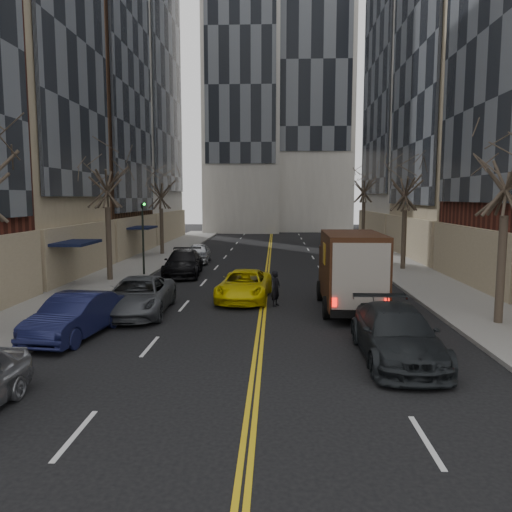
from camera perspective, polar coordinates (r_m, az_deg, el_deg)
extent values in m
plane|color=black|center=(8.85, -1.66, -25.93)|extent=(160.00, 160.00, 0.00)
cube|color=slate|center=(36.03, -13.10, -0.90)|extent=(4.00, 66.00, 0.15)
cube|color=slate|center=(35.76, 15.94, -1.04)|extent=(4.00, 66.00, 0.15)
cube|color=#4C301E|center=(44.08, -19.88, 15.81)|extent=(9.00, 12.00, 24.00)
cube|color=black|center=(42.83, -13.87, 17.93)|extent=(0.20, 10.56, 19.20)
cube|color=#B7B2A8|center=(58.07, -15.80, 19.69)|extent=(11.00, 15.00, 36.00)
cube|color=black|center=(57.12, -10.04, 21.92)|extent=(0.20, 13.20, 28.80)
cube|color=black|center=(27.62, -20.16, 1.42)|extent=(2.00, 3.00, 0.15)
cube|color=black|center=(28.08, -21.77, -0.72)|extent=(0.20, 3.00, 2.50)
cube|color=black|center=(39.91, -13.06, 3.18)|extent=(2.00, 3.00, 0.15)
cube|color=black|center=(40.23, -14.26, 1.68)|extent=(0.20, 3.00, 2.50)
cube|color=tan|center=(43.35, 24.45, 18.47)|extent=(10.00, 14.00, 28.00)
cube|color=black|center=(42.11, 17.56, 21.08)|extent=(0.20, 12.32, 22.40)
cube|color=#B7B2A8|center=(57.69, 19.87, 18.62)|extent=(12.00, 15.00, 34.00)
cube|color=black|center=(56.64, 13.58, 20.82)|extent=(0.20, 13.20, 27.20)
cube|color=#B7B2A8|center=(74.00, -1.55, 26.70)|extent=(10.00, 10.00, 60.00)
cylinder|color=#382D23|center=(29.08, -16.46, 1.36)|extent=(0.30, 0.30, 4.05)
cylinder|color=#382D23|center=(41.58, -10.72, 2.82)|extent=(0.30, 0.30, 3.69)
cylinder|color=#382D23|center=(20.37, 26.21, -1.40)|extent=(0.30, 0.30, 3.96)
cylinder|color=#382D23|center=(33.58, 16.52, 1.82)|extent=(0.30, 0.30, 3.78)
cylinder|color=#382D23|center=(48.21, 12.16, 3.58)|extent=(0.30, 0.30, 4.14)
cylinder|color=black|center=(30.59, -12.77, 1.49)|extent=(0.12, 0.12, 3.80)
imported|color=black|center=(30.47, -12.89, 5.89)|extent=(0.15, 0.18, 0.90)
sphere|color=#0CE526|center=(30.34, -12.66, 5.80)|extent=(0.14, 0.14, 0.14)
cube|color=black|center=(21.55, 10.68, -4.74)|extent=(2.19, 6.10, 0.28)
cube|color=black|center=(23.57, 10.05, -1.40)|extent=(2.25, 1.65, 1.99)
cube|color=black|center=(20.81, 10.95, -1.32)|extent=(2.36, 4.68, 2.84)
cube|color=black|center=(18.73, 11.83, -6.51)|extent=(2.18, 0.21, 0.28)
cube|color=red|center=(18.50, 8.96, -5.26)|extent=(0.17, 0.06, 0.33)
cube|color=red|center=(18.78, 14.74, -5.22)|extent=(0.17, 0.06, 0.33)
cube|color=gold|center=(20.66, 7.79, 0.28)|extent=(0.05, 0.85, 0.85)
cube|color=gold|center=(20.97, 14.10, 0.23)|extent=(0.05, 0.85, 0.85)
cylinder|color=black|center=(23.40, 7.34, -3.93)|extent=(0.28, 0.91, 0.91)
cylinder|color=black|center=(23.66, 12.76, -3.92)|extent=(0.28, 0.91, 0.91)
cylinder|color=black|center=(19.88, 8.06, -5.86)|extent=(0.28, 0.91, 0.91)
cylinder|color=black|center=(20.19, 14.43, -5.81)|extent=(0.28, 0.91, 0.91)
imported|color=black|center=(15.38, 15.76, -8.59)|extent=(2.18, 5.32, 1.54)
cube|color=black|center=(15.96, 15.19, -5.69)|extent=(0.13, 0.04, 0.09)
cube|color=blue|center=(15.93, 15.21, -5.71)|extent=(0.10, 0.01, 0.06)
imported|color=#D7C209|center=(23.24, -1.34, -3.38)|extent=(2.60, 5.05, 1.36)
imported|color=black|center=(21.94, 2.28, -3.73)|extent=(0.58, 0.67, 1.56)
imported|color=#111435|center=(18.17, -20.00, -6.46)|extent=(2.17, 4.70, 1.49)
imported|color=#484B4F|center=(21.05, -13.33, -4.47)|extent=(2.72, 5.45, 1.48)
imported|color=black|center=(30.74, -8.31, -0.79)|extent=(2.52, 5.43, 1.53)
imported|color=#B2B5BA|center=(36.58, -6.61, 0.32)|extent=(1.87, 4.17, 1.39)
imported|color=#494C50|center=(33.99, 9.97, -0.07)|extent=(1.96, 4.89, 1.58)
imported|color=#9B9DA2|center=(34.95, 11.75, -0.12)|extent=(2.50, 4.95, 1.34)
imported|color=black|center=(46.84, 9.33, 1.74)|extent=(2.50, 5.25, 1.48)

